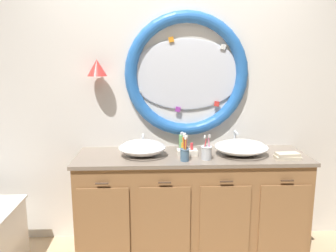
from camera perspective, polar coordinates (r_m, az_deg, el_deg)
back_wall_assembly at (r=3.10m, az=0.91°, el=4.69°), size 6.40×0.26×2.60m
vanity_counter at (r=3.03m, az=3.86°, el=-12.82°), size 1.94×0.61×0.89m
sink_basin_left at (r=2.82m, az=-4.33°, el=-3.67°), size 0.39×0.39×0.14m
sink_basin_right at (r=2.92m, az=12.16°, el=-3.51°), size 0.45×0.45×0.13m
faucet_set_left at (r=3.05m, az=-4.19°, el=-2.84°), size 0.23×0.12×0.14m
faucet_set_right at (r=3.13m, az=11.11°, el=-2.50°), size 0.21×0.13×0.16m
toothbrush_holder_left at (r=2.69m, az=2.82°, el=-4.60°), size 0.08×0.08×0.22m
toothbrush_holder_right at (r=2.74m, az=6.47°, el=-4.39°), size 0.09×0.09×0.20m
soap_dispenser at (r=3.02m, az=2.37°, el=-2.62°), size 0.06×0.07×0.16m
folded_hand_towel at (r=2.91m, az=19.39°, el=-4.77°), size 0.20×0.11×0.05m
toiletry_basket at (r=2.86m, az=3.22°, el=-4.33°), size 0.17×0.11×0.11m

